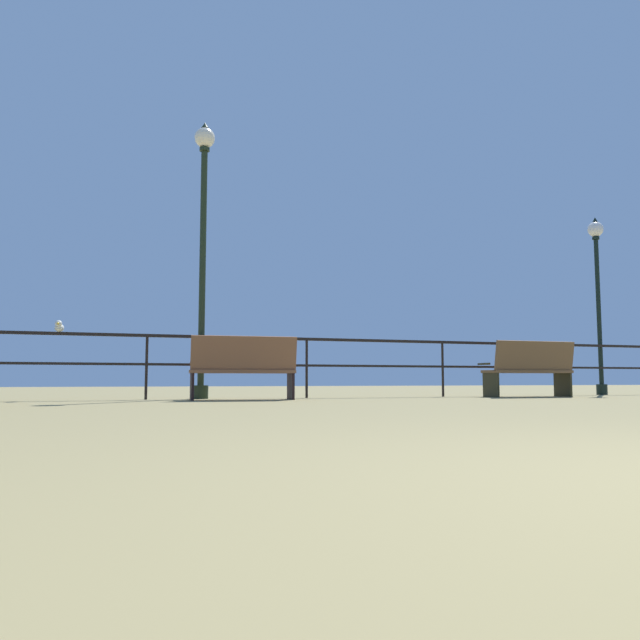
{
  "coord_description": "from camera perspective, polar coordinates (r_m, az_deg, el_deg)",
  "views": [
    {
      "loc": [
        -2.2,
        -0.89,
        0.31
      ],
      "look_at": [
        1.4,
        9.1,
        1.3
      ],
      "focal_mm": 36.13,
      "sensor_mm": 36.0,
      "label": 1
    }
  ],
  "objects": [
    {
      "name": "bench_near_right",
      "position": [
        12.34,
        18.15,
        -3.99
      ],
      "size": [
        1.65,
        0.73,
        1.01
      ],
      "color": "brown",
      "rests_on": "ground_plane"
    },
    {
      "name": "lamppost_right",
      "position": [
        14.8,
        23.37,
        3.2
      ],
      "size": [
        0.32,
        0.32,
        3.76
      ],
      "color": "black",
      "rests_on": "ground_plane"
    },
    {
      "name": "lamppost_center",
      "position": [
        11.09,
        -10.3,
        8.03
      ],
      "size": [
        0.34,
        0.34,
        4.69
      ],
      "color": "black",
      "rests_on": "ground_plane"
    },
    {
      "name": "pier_railing",
      "position": [
        10.74,
        -7.96,
        -2.78
      ],
      "size": [
        18.73,
        0.05,
        1.03
      ],
      "color": "black",
      "rests_on": "ground_plane"
    },
    {
      "name": "seagull_on_rail",
      "position": [
        10.52,
        -22.1,
        -0.57
      ],
      "size": [
        0.15,
        0.36,
        0.17
      ],
      "color": "silver",
      "rests_on": "pier_railing"
    },
    {
      "name": "bench_near_left",
      "position": [
        10.0,
        -6.8,
        -4.02
      ],
      "size": [
        1.65,
        0.75,
        0.98
      ],
      "color": "brown",
      "rests_on": "ground_plane"
    }
  ]
}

